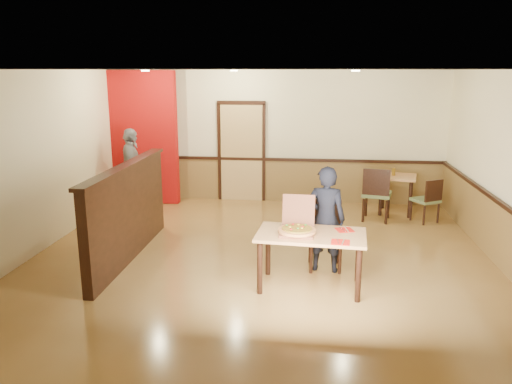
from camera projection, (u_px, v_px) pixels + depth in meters
floor at (262, 258)px, 7.62m from camera, size 7.00×7.00×0.00m
ceiling at (262, 69)px, 6.95m from camera, size 7.00×7.00×0.00m
wall_back at (279, 137)px, 10.66m from camera, size 7.00×0.00×7.00m
wall_left at (36, 163)px, 7.67m from camera, size 0.00×7.00×7.00m
wainscot_back at (278, 180)px, 10.86m from camera, size 7.00×0.04×0.90m
chair_rail_back at (278, 159)px, 10.73m from camera, size 7.00×0.06×0.06m
wainscot_right at (503, 238)px, 7.13m from camera, size 0.04×7.00×0.90m
chair_rail_right at (505, 207)px, 7.02m from camera, size 0.06×7.00×0.06m
back_door at (242, 153)px, 10.80m from camera, size 0.90×0.06×2.10m
booth_partition at (128, 211)px, 7.47m from camera, size 0.20×3.10×1.44m
red_accent_panel at (140, 138)px, 10.50m from camera, size 1.60×0.20×2.78m
spot_a at (145, 71)px, 8.95m from camera, size 0.14×0.14×0.02m
spot_b at (234, 71)px, 9.46m from camera, size 0.14×0.14×0.02m
spot_c at (356, 71)px, 8.25m from camera, size 0.14×0.14×0.02m
main_table at (311, 241)px, 6.45m from camera, size 1.45×0.90×0.75m
diner_chair at (325, 231)px, 7.18m from camera, size 0.50×0.50×0.98m
side_chair_left at (377, 192)px, 9.34m from camera, size 0.61×0.61×1.03m
side_chair_right at (428, 199)px, 9.28m from camera, size 0.57×0.57×0.84m
side_table at (397, 184)px, 9.89m from camera, size 0.84×0.84×0.76m
diner at (326, 219)px, 6.98m from camera, size 0.60×0.43×1.52m
passerby at (132, 170)px, 9.99m from camera, size 0.70×1.06×1.68m
pizza_box at (297, 228)px, 6.44m from camera, size 0.44×0.52×0.45m
pizza at (297, 230)px, 6.39m from camera, size 0.50×0.50×0.03m
napkin_near at (340, 242)px, 6.08m from camera, size 0.24×0.24×0.01m
napkin_far at (345, 230)px, 6.55m from camera, size 0.27×0.27×0.01m
condiment at (394, 172)px, 9.84m from camera, size 0.06×0.06×0.15m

